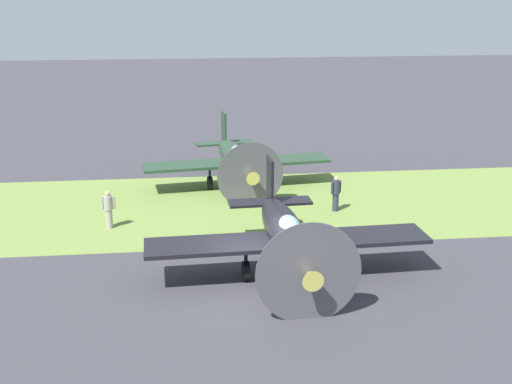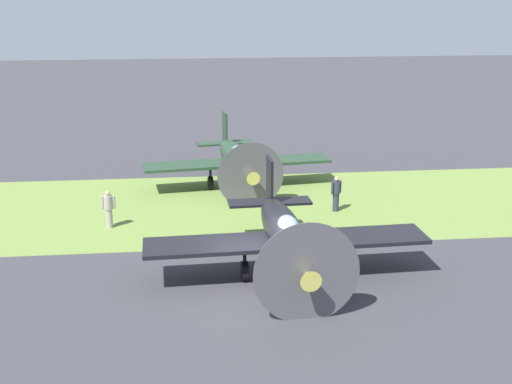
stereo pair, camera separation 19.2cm
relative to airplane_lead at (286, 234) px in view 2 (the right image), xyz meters
The scene contains 6 objects.
ground_plane 2.32m from the airplane_lead, 28.89° to the left, with size 160.00×160.00×0.00m, color #38383D.
grass_verge 8.55m from the airplane_lead, 79.81° to the right, with size 120.00×11.00×0.01m, color olive.
airplane_lead is the anchor object (origin of this frame).
airplane_wingman 11.83m from the airplane_lead, 85.65° to the right, with size 10.17×8.07×3.60m.
ground_crew_chief 9.21m from the airplane_lead, 39.20° to the right, with size 0.63×0.38×1.73m.
ground_crew_mechanic 7.86m from the airplane_lead, 116.62° to the right, with size 0.55×0.38×1.73m.
Camera 2 is at (2.05, 22.09, 10.40)m, focal length 46.71 mm.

